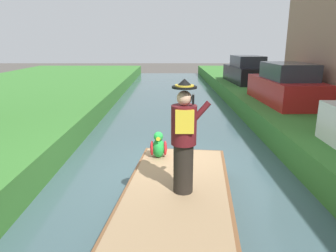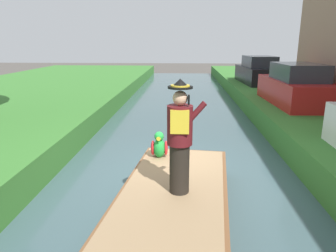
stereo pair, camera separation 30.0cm
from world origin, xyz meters
The scene contains 7 objects.
ground_plane centered at (0.00, 0.00, 0.00)m, with size 80.00×80.00×0.00m, color #4C4742.
canal_water centered at (0.00, 0.00, 0.05)m, with size 5.57×48.00×0.10m, color #3D565B.
boat centered at (0.00, -1.79, 0.40)m, with size 2.24×4.37×0.61m.
person_pirate centered at (0.10, -1.91, 1.64)m, with size 0.61×0.42×1.85m.
parrot_plush centered at (-0.35, -0.35, 0.95)m, with size 0.36×0.35×0.57m.
parked_car_red centered at (4.30, 5.16, 1.46)m, with size 1.84×4.06×1.50m.
parked_car_dark centered at (4.30, 11.27, 1.46)m, with size 1.91×4.09×1.50m.
Camera 1 is at (-0.15, -6.56, 3.09)m, focal length 33.13 mm.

